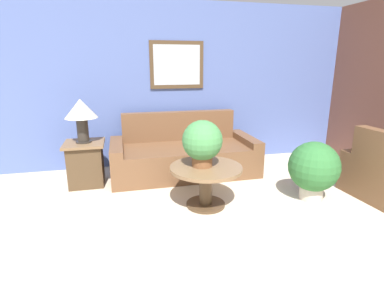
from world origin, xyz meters
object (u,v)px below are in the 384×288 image
Objects in this scene: couch_main at (184,155)px; side_table at (86,163)px; potted_plant_on_table at (202,142)px; potted_plant_floor at (314,168)px; table_lamp at (81,112)px; coffee_table at (206,177)px.

side_table is (-1.42, -0.14, 0.03)m from couch_main.
potted_plant_on_table reaches higher than side_table.
potted_plant_floor is at bearing -22.76° from side_table.
couch_main is 1.88m from potted_plant_floor.
table_lamp is (-1.42, -0.14, 0.74)m from couch_main.
table_lamp is 1.73m from potted_plant_on_table.
side_table is at bearing 144.39° from potted_plant_on_table.
side_table is at bearing -174.26° from couch_main.
potted_plant_on_table is at bearing -91.16° from couch_main.
potted_plant_floor is at bearing -43.99° from couch_main.
potted_plant_on_table is (-0.02, -1.14, 0.50)m from couch_main.
side_table reaches higher than coffee_table.
couch_main is 3.57× the size of side_table.
couch_main is 1.61m from table_lamp.
couch_main is 1.25m from potted_plant_on_table.
coffee_table is 1.77m from side_table.
table_lamp reaches higher than coffee_table.
table_lamp is at bearing 0.00° from side_table.
side_table is 1.03× the size of table_lamp.
coffee_table is at bearing -35.61° from side_table.
potted_plant_on_table is at bearing -35.61° from table_lamp.
potted_plant_floor is at bearing -5.73° from coffee_table.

